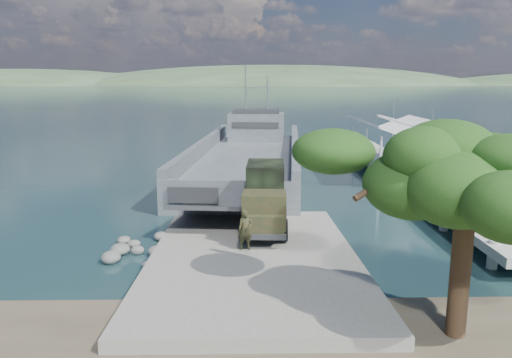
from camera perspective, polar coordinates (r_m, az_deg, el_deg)
name	(u,v)px	position (r m, az deg, el deg)	size (l,w,h in m)	color
ground	(253,255)	(25.93, -0.31, -8.69)	(1400.00, 1400.00, 0.00)	#19353C
boat_ramp	(254,257)	(24.91, -0.28, -8.94)	(10.00, 18.00, 0.50)	gray
shoreline_rocks	(135,252)	(27.06, -13.71, -8.16)	(3.20, 5.60, 0.90)	#575755
distant_headlands	(290,85)	(586.56, 3.96, 10.68)	(1000.00, 240.00, 48.00)	#324E30
pier	(398,162)	(45.70, 15.91, 1.84)	(6.40, 44.00, 6.10)	#A6A59B
landing_craft	(249,163)	(47.61, -0.83, 1.80)	(12.15, 37.48, 10.96)	#464F53
military_truck	(265,197)	(28.64, 1.04, -2.05)	(2.81, 7.64, 3.49)	black
soldier	(245,238)	(23.92, -1.22, -6.74)	(0.71, 0.46, 1.93)	#202F1A
sailboat_near	(430,159)	(56.72, 19.31, 2.14)	(2.25, 5.13, 6.05)	white
sailboat_far	(392,154)	(59.48, 15.26, 2.83)	(1.90, 5.49, 6.59)	white
overhang_tree	(446,166)	(17.43, 20.86, 1.41)	(8.43, 7.76, 7.65)	#352415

